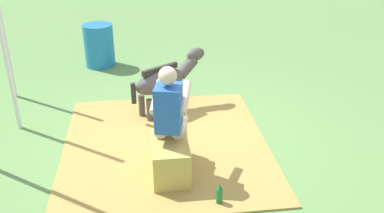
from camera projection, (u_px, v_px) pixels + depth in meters
ground_plane at (180, 135)px, 5.80m from camera, size 24.00×24.00×0.00m
hay_patch at (166, 145)px, 5.55m from camera, size 2.87×2.63×0.02m
hay_bale at (170, 159)px, 4.86m from camera, size 0.69×0.41×0.45m
person_seated at (170, 113)px, 4.78m from camera, size 0.71×0.52×1.33m
pony_standing at (165, 80)px, 6.21m from camera, size 0.89×1.18×0.88m
soda_bottle at (219, 195)px, 4.44m from camera, size 0.07×0.07×0.25m
water_barrel at (99, 45)px, 8.05m from camera, size 0.56×0.56×0.80m
tent_pole_right at (1, 20)px, 6.38m from camera, size 0.06×0.06×2.53m
tent_pole_mid at (3, 41)px, 5.43m from camera, size 0.06×0.06×2.53m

